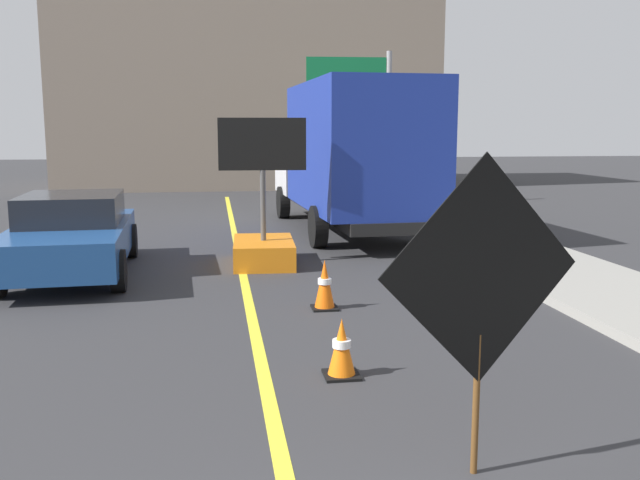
{
  "coord_description": "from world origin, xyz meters",
  "views": [
    {
      "loc": [
        -0.45,
        -1.96,
        2.48
      ],
      "look_at": [
        0.55,
        4.57,
        1.42
      ],
      "focal_mm": 38.7,
      "sensor_mm": 36.0,
      "label": 1
    }
  ],
  "objects_px": {
    "arrow_board_trailer": "(263,239)",
    "pickup_car": "(72,234)",
    "box_truck": "(350,154)",
    "traffic_cone_mid_lane": "(325,285)",
    "traffic_cone_near_sign": "(342,348)",
    "highway_guide_sign": "(365,101)",
    "roadwork_sign": "(481,276)"
  },
  "relations": [
    {
      "from": "box_truck",
      "to": "traffic_cone_mid_lane",
      "type": "height_order",
      "value": "box_truck"
    },
    {
      "from": "highway_guide_sign",
      "to": "traffic_cone_near_sign",
      "type": "distance_m",
      "value": 16.5
    },
    {
      "from": "pickup_car",
      "to": "traffic_cone_mid_lane",
      "type": "xyz_separation_m",
      "value": [
        3.94,
        -3.01,
        -0.35
      ]
    },
    {
      "from": "box_truck",
      "to": "pickup_car",
      "type": "distance_m",
      "value": 7.19
    },
    {
      "from": "pickup_car",
      "to": "traffic_cone_mid_lane",
      "type": "distance_m",
      "value": 4.97
    },
    {
      "from": "box_truck",
      "to": "traffic_cone_near_sign",
      "type": "bearing_deg",
      "value": -101.58
    },
    {
      "from": "highway_guide_sign",
      "to": "pickup_car",
      "type": "bearing_deg",
      "value": -126.15
    },
    {
      "from": "highway_guide_sign",
      "to": "traffic_cone_mid_lane",
      "type": "bearing_deg",
      "value": -104.67
    },
    {
      "from": "box_truck",
      "to": "highway_guide_sign",
      "type": "bearing_deg",
      "value": 74.28
    },
    {
      "from": "arrow_board_trailer",
      "to": "highway_guide_sign",
      "type": "relative_size",
      "value": 0.54
    },
    {
      "from": "roadwork_sign",
      "to": "box_truck",
      "type": "height_order",
      "value": "box_truck"
    },
    {
      "from": "box_truck",
      "to": "highway_guide_sign",
      "type": "height_order",
      "value": "highway_guide_sign"
    },
    {
      "from": "highway_guide_sign",
      "to": "traffic_cone_near_sign",
      "type": "bearing_deg",
      "value": -103.14
    },
    {
      "from": "arrow_board_trailer",
      "to": "highway_guide_sign",
      "type": "distance_m",
      "value": 10.9
    },
    {
      "from": "pickup_car",
      "to": "traffic_cone_mid_lane",
      "type": "bearing_deg",
      "value": -37.35
    },
    {
      "from": "pickup_car",
      "to": "box_truck",
      "type": "bearing_deg",
      "value": 36.27
    },
    {
      "from": "roadwork_sign",
      "to": "box_truck",
      "type": "relative_size",
      "value": 0.29
    },
    {
      "from": "traffic_cone_near_sign",
      "to": "traffic_cone_mid_lane",
      "type": "height_order",
      "value": "traffic_cone_mid_lane"
    },
    {
      "from": "box_truck",
      "to": "roadwork_sign",
      "type": "bearing_deg",
      "value": -96.8
    },
    {
      "from": "arrow_board_trailer",
      "to": "highway_guide_sign",
      "type": "bearing_deg",
      "value": 67.38
    },
    {
      "from": "arrow_board_trailer",
      "to": "traffic_cone_near_sign",
      "type": "relative_size",
      "value": 4.45
    },
    {
      "from": "roadwork_sign",
      "to": "traffic_cone_mid_lane",
      "type": "relative_size",
      "value": 3.34
    },
    {
      "from": "arrow_board_trailer",
      "to": "traffic_cone_mid_lane",
      "type": "distance_m",
      "value": 3.47
    },
    {
      "from": "highway_guide_sign",
      "to": "arrow_board_trailer",
      "type": "bearing_deg",
      "value": -112.62
    },
    {
      "from": "roadwork_sign",
      "to": "traffic_cone_mid_lane",
      "type": "xyz_separation_m",
      "value": [
        -0.34,
        4.79,
        -1.13
      ]
    },
    {
      "from": "arrow_board_trailer",
      "to": "highway_guide_sign",
      "type": "height_order",
      "value": "highway_guide_sign"
    },
    {
      "from": "traffic_cone_mid_lane",
      "to": "pickup_car",
      "type": "bearing_deg",
      "value": 142.65
    },
    {
      "from": "traffic_cone_mid_lane",
      "to": "roadwork_sign",
      "type": "bearing_deg",
      "value": -85.95
    },
    {
      "from": "pickup_car",
      "to": "traffic_cone_near_sign",
      "type": "xyz_separation_m",
      "value": [
        3.69,
        -5.68,
        -0.4
      ]
    },
    {
      "from": "arrow_board_trailer",
      "to": "pickup_car",
      "type": "height_order",
      "value": "arrow_board_trailer"
    },
    {
      "from": "arrow_board_trailer",
      "to": "traffic_cone_mid_lane",
      "type": "height_order",
      "value": "arrow_board_trailer"
    },
    {
      "from": "roadwork_sign",
      "to": "traffic_cone_near_sign",
      "type": "xyz_separation_m",
      "value": [
        -0.59,
        2.11,
        -1.17
      ]
    }
  ]
}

